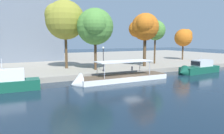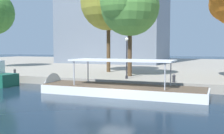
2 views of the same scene
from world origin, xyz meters
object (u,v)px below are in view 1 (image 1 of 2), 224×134
Objects in this scene: tree_2 at (155,30)px; tree_3 at (144,27)px; mooring_bollard_0 at (16,76)px; mooring_bollard_1 at (132,68)px; motor_yacht_2 at (198,69)px; tree_0 at (63,19)px; tree_4 at (184,37)px; tree_5 at (95,27)px; lamp_post at (103,58)px; tour_boat_1 at (116,79)px.

tree_3 is (-4.94, -2.80, 0.36)m from tree_2.
mooring_bollard_1 is (18.42, -0.47, 0.03)m from mooring_bollard_0.
tree_3 is at bearing 8.26° from mooring_bollard_0.
motor_yacht_2 is 0.77× the size of tree_0.
mooring_bollard_1 is 26.11m from tree_4.
tree_5 is (12.97, 3.06, 7.17)m from mooring_bollard_0.
tree_4 is 0.77× the size of tree_5.
lamp_post is at bearing 165.34° from mooring_bollard_1.
tree_4 is at bearing 13.91° from mooring_bollard_0.
tree_0 is 1.18× the size of tree_3.
mooring_bollard_0 is at bearing -138.78° from tree_0.
tree_0 reaches higher than tree_4.
tree_4 is at bearing 4.88° from tree_0.
lamp_post is at bearing -20.29° from motor_yacht_2.
mooring_bollard_1 is 0.08× the size of tree_2.
mooring_bollard_0 is at bearing -176.49° from lamp_post.
tree_2 is 0.89× the size of tree_5.
tree_3 is 19.40m from tree_4.
tour_boat_1 reaches higher than mooring_bollard_0.
tree_5 is at bearing -178.09° from tree_3.
mooring_bollard_1 is 5.46m from lamp_post.
tree_3 is at bearing 14.45° from lamp_post.
tree_5 reaches higher than lamp_post.
lamp_post is at bearing -53.31° from tree_0.
tree_0 reaches higher than motor_yacht_2.
mooring_bollard_0 is 18.43m from mooring_bollard_1.
tree_4 is (11.04, 14.43, 6.07)m from motor_yacht_2.
mooring_bollard_1 is 0.18× the size of lamp_post.
lamp_post is at bearing -160.23° from tree_2.
mooring_bollard_1 is at bearing -14.66° from lamp_post.
tree_3 is at bearing -143.47° from tour_boat_1.
tree_0 is at bearing -31.88° from motor_yacht_2.
tree_5 is (4.45, -4.41, -1.49)m from tree_0.
motor_yacht_2 is at bearing -22.33° from tree_5.
mooring_bollard_0 is 0.16× the size of lamp_post.
motor_yacht_2 is 30.78m from mooring_bollard_0.
tree_0 is at bearing -66.92° from tour_boat_1.
mooring_bollard_0 is at bearing -11.76° from motor_yacht_2.
tree_5 reaches higher than tree_3.
tree_2 reaches higher than motor_yacht_2.
tree_5 is at bearing -168.49° from tree_2.
lamp_post is at bearing -165.55° from tree_3.
tour_boat_1 is at bearing -145.71° from tree_2.
tree_5 is (-15.47, -3.15, -0.00)m from tree_2.
tree_0 is at bearing 126.69° from lamp_post.
tree_0 reaches higher than tree_2.
tree_2 is at bearing 12.31° from mooring_bollard_0.
mooring_bollard_1 is 15.34m from tree_0.
tour_boat_1 is 15.74m from tree_0.
lamp_post is at bearing -77.35° from tree_5.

